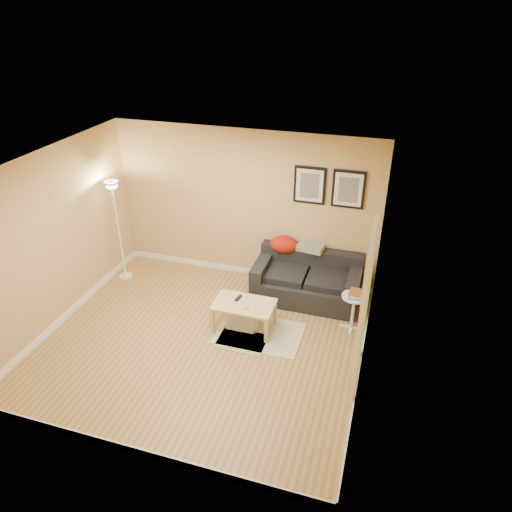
% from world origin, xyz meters
% --- Properties ---
extents(floor, '(4.50, 4.50, 0.00)m').
position_xyz_m(floor, '(0.00, 0.00, 0.00)').
color(floor, '#AB8A49').
rests_on(floor, ground).
extents(ceiling, '(4.50, 4.50, 0.00)m').
position_xyz_m(ceiling, '(0.00, 0.00, 2.60)').
color(ceiling, white).
rests_on(ceiling, wall_back).
extents(wall_back, '(4.50, 0.00, 4.50)m').
position_xyz_m(wall_back, '(0.00, 2.00, 1.30)').
color(wall_back, tan).
rests_on(wall_back, ground).
extents(wall_front, '(4.50, 0.00, 4.50)m').
position_xyz_m(wall_front, '(0.00, -2.00, 1.30)').
color(wall_front, tan).
rests_on(wall_front, ground).
extents(wall_left, '(0.00, 4.00, 4.00)m').
position_xyz_m(wall_left, '(-2.25, 0.00, 1.30)').
color(wall_left, tan).
rests_on(wall_left, ground).
extents(wall_right, '(0.00, 4.00, 4.00)m').
position_xyz_m(wall_right, '(2.25, 0.00, 1.30)').
color(wall_right, tan).
rests_on(wall_right, ground).
extents(baseboard_back, '(4.50, 0.02, 0.10)m').
position_xyz_m(baseboard_back, '(0.00, 1.99, 0.05)').
color(baseboard_back, white).
rests_on(baseboard_back, ground).
extents(baseboard_front, '(4.50, 0.02, 0.10)m').
position_xyz_m(baseboard_front, '(0.00, -1.99, 0.05)').
color(baseboard_front, white).
rests_on(baseboard_front, ground).
extents(baseboard_left, '(0.02, 4.00, 0.10)m').
position_xyz_m(baseboard_left, '(-2.24, 0.00, 0.05)').
color(baseboard_left, white).
rests_on(baseboard_left, ground).
extents(baseboard_right, '(0.02, 4.00, 0.10)m').
position_xyz_m(baseboard_right, '(2.24, 0.00, 0.05)').
color(baseboard_right, white).
rests_on(baseboard_right, ground).
extents(sofa, '(1.70, 0.90, 0.75)m').
position_xyz_m(sofa, '(1.20, 1.53, 0.38)').
color(sofa, black).
rests_on(sofa, ground).
extents(red_throw, '(0.48, 0.36, 0.28)m').
position_xyz_m(red_throw, '(0.74, 1.84, 0.77)').
color(red_throw, '#9E2C0E').
rests_on(red_throw, sofa).
extents(plaid_throw, '(0.45, 0.32, 0.10)m').
position_xyz_m(plaid_throw, '(1.18, 1.85, 0.78)').
color(plaid_throw, tan).
rests_on(plaid_throw, sofa).
extents(framed_print_left, '(0.50, 0.04, 0.60)m').
position_xyz_m(framed_print_left, '(1.08, 1.98, 1.80)').
color(framed_print_left, black).
rests_on(framed_print_left, wall_back).
extents(framed_print_right, '(0.50, 0.04, 0.60)m').
position_xyz_m(framed_print_right, '(1.68, 1.98, 1.80)').
color(framed_print_right, black).
rests_on(framed_print_right, wall_back).
extents(area_rug, '(1.25, 0.85, 0.01)m').
position_xyz_m(area_rug, '(0.74, 0.41, 0.01)').
color(area_rug, beige).
rests_on(area_rug, ground).
extents(green_runner, '(0.70, 0.50, 0.01)m').
position_xyz_m(green_runner, '(0.55, 0.16, 0.01)').
color(green_runner, '#668C4C').
rests_on(green_runner, ground).
extents(coffee_table, '(1.00, 0.75, 0.45)m').
position_xyz_m(coffee_table, '(0.48, 0.47, 0.22)').
color(coffee_table, '#E4C28B').
rests_on(coffee_table, ground).
extents(remote_control, '(0.07, 0.17, 0.02)m').
position_xyz_m(remote_control, '(0.36, 0.56, 0.46)').
color(remote_control, black).
rests_on(remote_control, coffee_table).
extents(tape_roll, '(0.07, 0.07, 0.03)m').
position_xyz_m(tape_roll, '(0.55, 0.37, 0.46)').
color(tape_roll, yellow).
rests_on(tape_roll, coffee_table).
extents(storage_bin, '(0.46, 0.34, 0.28)m').
position_xyz_m(storage_bin, '(0.44, 0.51, 0.14)').
color(storage_bin, white).
rests_on(storage_bin, ground).
extents(side_table, '(0.38, 0.38, 0.58)m').
position_xyz_m(side_table, '(2.02, 0.95, 0.29)').
color(side_table, white).
rests_on(side_table, ground).
extents(book_stack, '(0.22, 0.27, 0.08)m').
position_xyz_m(book_stack, '(2.03, 0.95, 0.61)').
color(book_stack, teal).
rests_on(book_stack, side_table).
extents(floor_lamp, '(0.23, 0.23, 1.79)m').
position_xyz_m(floor_lamp, '(-2.00, 1.25, 0.85)').
color(floor_lamp, white).
rests_on(floor_lamp, ground).
extents(doorway, '(0.12, 1.01, 2.13)m').
position_xyz_m(doorway, '(2.20, -0.15, 1.02)').
color(doorway, white).
rests_on(doorway, ground).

